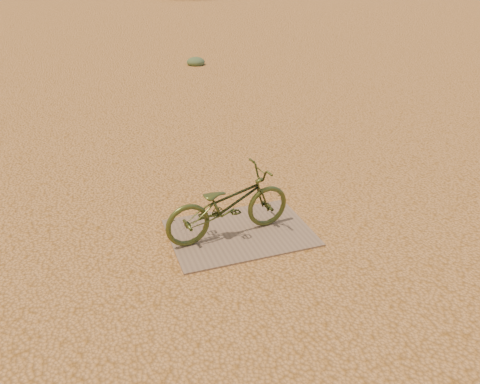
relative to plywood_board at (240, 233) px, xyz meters
name	(u,v)px	position (x,y,z in m)	size (l,w,h in m)	color
ground	(217,251)	(-0.36, -0.26, -0.01)	(120.00, 120.00, 0.00)	tan
plywood_board	(240,233)	(0.00, 0.00, 0.00)	(1.64, 1.17, 0.02)	#745F4D
bicycle	(229,204)	(-0.14, -0.01, 0.41)	(0.53, 1.52, 0.80)	#3E4A1F
kale_b	(196,65)	(2.06, 9.81, -0.01)	(0.56, 0.56, 0.31)	#4C6342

